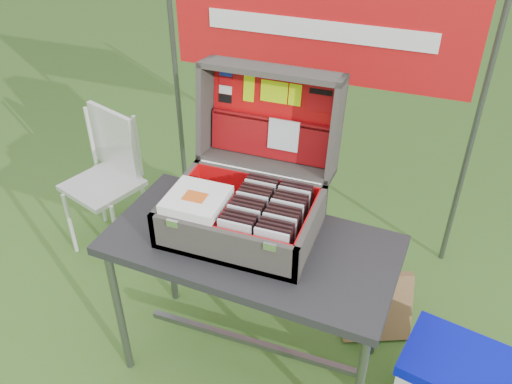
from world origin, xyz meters
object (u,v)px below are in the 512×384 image
at_px(table, 251,305).
at_px(chair, 103,187).
at_px(suitcase, 246,166).
at_px(cardboard_box, 377,307).

height_order(table, chair, chair).
distance_m(table, suitcase, 0.68).
bearing_deg(table, chair, 157.78).
relative_size(suitcase, chair, 0.75).
distance_m(table, cardboard_box, 0.68).
bearing_deg(cardboard_box, chair, 151.15).
height_order(suitcase, chair, suitcase).
bearing_deg(cardboard_box, suitcase, -178.61).
bearing_deg(chair, cardboard_box, 13.75).
height_order(suitcase, cardboard_box, suitcase).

